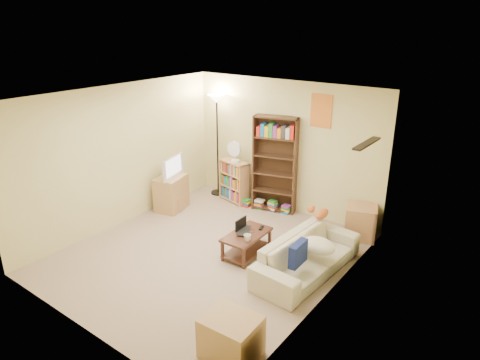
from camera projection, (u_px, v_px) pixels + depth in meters
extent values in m
plane|color=tan|center=(209.00, 253.00, 6.84)|extent=(4.50, 4.50, 0.00)
cube|color=beige|center=(284.00, 147.00, 8.09)|extent=(4.00, 0.04, 2.50)
cube|color=beige|center=(73.00, 238.00, 4.71)|extent=(4.00, 0.04, 2.50)
cube|color=beige|center=(120.00, 156.00, 7.52)|extent=(0.04, 4.50, 2.50)
cube|color=beige|center=(329.00, 214.00, 5.28)|extent=(0.04, 4.50, 2.50)
cube|color=white|center=(204.00, 96.00, 5.96)|extent=(4.00, 4.50, 0.04)
cube|color=red|center=(321.00, 111.00, 7.41)|extent=(0.40, 0.02, 0.58)
cube|color=black|center=(367.00, 143.00, 6.09)|extent=(0.12, 0.80, 0.03)
imported|color=beige|center=(307.00, 256.00, 6.23)|extent=(2.00, 0.99, 0.55)
cube|color=navy|center=(298.00, 254.00, 5.80)|extent=(0.12, 0.37, 0.33)
ellipsoid|color=silver|center=(318.00, 246.00, 6.11)|extent=(0.51, 0.36, 0.22)
ellipsoid|color=#D1602C|center=(322.00, 214.00, 6.76)|extent=(0.36, 0.18, 0.14)
sphere|color=#D1602C|center=(311.00, 209.00, 6.87)|extent=(0.12, 0.12, 0.12)
cube|color=#44241A|center=(247.00, 235.00, 6.68)|extent=(0.49, 0.86, 0.04)
cube|color=#44241A|center=(247.00, 250.00, 6.78)|extent=(0.47, 0.81, 0.03)
cube|color=#44241A|center=(222.00, 250.00, 6.56)|extent=(0.04, 0.04, 0.37)
cube|color=#44241A|center=(244.00, 258.00, 6.35)|extent=(0.04, 0.04, 0.37)
cube|color=#44241A|center=(249.00, 232.00, 7.13)|extent=(0.04, 0.04, 0.37)
cube|color=#44241A|center=(270.00, 238.00, 6.92)|extent=(0.04, 0.04, 0.37)
imported|color=black|center=(247.00, 231.00, 6.71)|extent=(0.54, 0.50, 0.03)
cube|color=white|center=(241.00, 224.00, 6.74)|extent=(0.02, 0.28, 0.19)
imported|color=silver|center=(247.00, 238.00, 6.43)|extent=(0.17, 0.17, 0.11)
cube|color=black|center=(261.00, 228.00, 6.83)|extent=(0.09, 0.16, 0.02)
cube|color=tan|center=(171.00, 193.00, 8.33)|extent=(0.59, 0.72, 0.67)
imported|color=black|center=(170.00, 167.00, 8.14)|extent=(0.75, 0.43, 0.41)
cube|color=#3D2117|center=(275.00, 165.00, 8.09)|extent=(0.88, 0.49, 1.86)
cube|color=tan|center=(234.00, 181.00, 8.68)|extent=(0.71, 0.40, 0.85)
cylinder|color=white|center=(235.00, 161.00, 8.48)|extent=(0.17, 0.17, 0.04)
cylinder|color=white|center=(235.00, 156.00, 8.45)|extent=(0.02, 0.02, 0.17)
cylinder|color=white|center=(234.00, 149.00, 8.37)|extent=(0.30, 0.06, 0.30)
cylinder|color=black|center=(218.00, 192.00, 9.20)|extent=(0.31, 0.31, 0.03)
cylinder|color=black|center=(218.00, 149.00, 8.86)|extent=(0.03, 0.03, 1.99)
cone|color=#F9E8C2|center=(217.00, 99.00, 8.49)|extent=(0.36, 0.36, 0.16)
cube|color=tan|center=(361.00, 222.00, 7.26)|extent=(0.64, 0.64, 0.57)
cube|color=tan|center=(231.00, 337.00, 4.68)|extent=(0.61, 0.52, 0.50)
cube|color=red|center=(246.00, 203.00, 8.54)|extent=(0.18, 0.14, 0.15)
cube|color=#1966B2|center=(259.00, 204.00, 8.43)|extent=(0.18, 0.14, 0.19)
cube|color=gold|center=(273.00, 206.00, 8.32)|extent=(0.18, 0.14, 0.22)
cube|color=#268C33|center=(286.00, 209.00, 8.23)|extent=(0.18, 0.14, 0.17)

